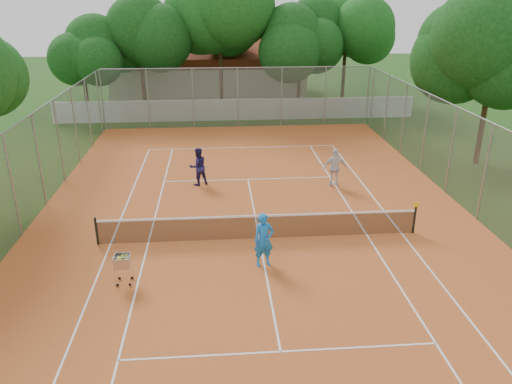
{
  "coord_description": "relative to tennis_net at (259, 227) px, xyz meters",
  "views": [
    {
      "loc": [
        -1.46,
        -16.69,
        8.59
      ],
      "look_at": [
        0.0,
        1.5,
        1.3
      ],
      "focal_mm": 35.0,
      "sensor_mm": 36.0,
      "label": 1
    }
  ],
  "objects": [
    {
      "name": "player_far_left",
      "position": [
        -2.41,
        5.89,
        0.42
      ],
      "size": [
        1.09,
        1.0,
        1.82
      ],
      "primitive_type": "imported",
      "rotation": [
        0.0,
        0.0,
        3.57
      ],
      "color": "#201B51",
      "rests_on": "court_pad"
    },
    {
      "name": "ball_hopper",
      "position": [
        -4.53,
        -2.75,
        0.04
      ],
      "size": [
        0.53,
        0.53,
        1.07
      ],
      "primitive_type": "cube",
      "rotation": [
        0.0,
        0.0,
        0.04
      ],
      "color": "#B7B7BE",
      "rests_on": "court_pad"
    },
    {
      "name": "court_pad",
      "position": [
        0.0,
        0.0,
        -0.5
      ],
      "size": [
        18.0,
        34.0,
        0.02
      ],
      "primitive_type": "cube",
      "color": "#BA5A24",
      "rests_on": "ground"
    },
    {
      "name": "player_far_right",
      "position": [
        4.04,
        5.2,
        0.43
      ],
      "size": [
        1.08,
        0.45,
        1.84
      ],
      "primitive_type": "imported",
      "rotation": [
        0.0,
        0.0,
        3.15
      ],
      "color": "silver",
      "rests_on": "court_pad"
    },
    {
      "name": "perimeter_fence",
      "position": [
        0.0,
        0.0,
        1.49
      ],
      "size": [
        18.0,
        34.0,
        4.0
      ],
      "primitive_type": "cube",
      "color": "slate",
      "rests_on": "ground"
    },
    {
      "name": "clubhouse",
      "position": [
        -2.0,
        29.0,
        1.69
      ],
      "size": [
        16.4,
        9.0,
        4.4
      ],
      "primitive_type": "cube",
      "color": "beige",
      "rests_on": "ground"
    },
    {
      "name": "player_near",
      "position": [
        -0.02,
        -1.95,
        0.45
      ],
      "size": [
        0.76,
        0.58,
        1.87
      ],
      "primitive_type": "imported",
      "rotation": [
        0.0,
        0.0,
        0.21
      ],
      "color": "blue",
      "rests_on": "court_pad"
    },
    {
      "name": "tennis_net",
      "position": [
        0.0,
        0.0,
        0.0
      ],
      "size": [
        11.88,
        0.1,
        0.98
      ],
      "primitive_type": "cube",
      "color": "black",
      "rests_on": "court_pad"
    },
    {
      "name": "ground",
      "position": [
        0.0,
        0.0,
        -0.51
      ],
      "size": [
        120.0,
        120.0,
        0.0
      ],
      "primitive_type": "plane",
      "color": "#193C10",
      "rests_on": "ground"
    },
    {
      "name": "court_lines",
      "position": [
        0.0,
        0.0,
        -0.49
      ],
      "size": [
        10.98,
        23.78,
        0.01
      ],
      "primitive_type": "cube",
      "color": "white",
      "rests_on": "court_pad"
    },
    {
      "name": "boundary_wall",
      "position": [
        0.0,
        19.0,
        0.24
      ],
      "size": [
        26.0,
        0.3,
        1.5
      ],
      "primitive_type": "cube",
      "color": "silver",
      "rests_on": "ground"
    },
    {
      "name": "tropical_trees",
      "position": [
        0.0,
        22.0,
        4.49
      ],
      "size": [
        29.0,
        19.0,
        10.0
      ],
      "primitive_type": "cube",
      "color": "#0D3610",
      "rests_on": "ground"
    }
  ]
}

